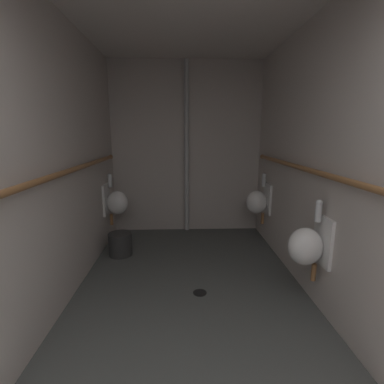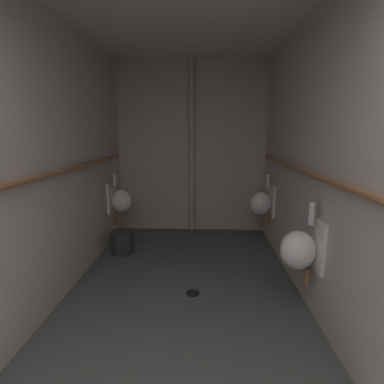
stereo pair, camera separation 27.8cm
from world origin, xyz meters
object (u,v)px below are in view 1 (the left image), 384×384
at_px(standpipe_back_wall, 187,149).
at_px(floor_drain, 200,293).
at_px(urinal_right_mid, 308,245).
at_px(waste_bin, 120,244).
at_px(urinal_right_far, 258,201).
at_px(urinal_left_mid, 116,202).

xyz_separation_m(standpipe_back_wall, floor_drain, (0.09, -1.83, -1.33)).
bearing_deg(urinal_right_mid, waste_bin, 147.61).
distance_m(urinal_right_far, waste_bin, 2.02).
bearing_deg(urinal_right_far, standpipe_back_wall, 154.03).
distance_m(urinal_left_mid, waste_bin, 0.65).
height_order(urinal_right_far, waste_bin, urinal_right_far).
height_order(urinal_right_mid, waste_bin, urinal_right_mid).
relative_size(standpipe_back_wall, floor_drain, 18.73).
xyz_separation_m(urinal_right_far, waste_bin, (-1.92, -0.39, -0.47)).
distance_m(standpipe_back_wall, waste_bin, 1.73).
height_order(standpipe_back_wall, floor_drain, standpipe_back_wall).
height_order(urinal_right_far, floor_drain, urinal_right_far).
height_order(urinal_right_far, standpipe_back_wall, standpipe_back_wall).
distance_m(urinal_right_mid, standpipe_back_wall, 2.45).
relative_size(urinal_right_mid, waste_bin, 2.49).
distance_m(urinal_left_mid, urinal_right_mid, 2.63).
height_order(floor_drain, waste_bin, waste_bin).
bearing_deg(urinal_left_mid, standpipe_back_wall, 24.05).
relative_size(urinal_left_mid, standpipe_back_wall, 0.29).
bearing_deg(standpipe_back_wall, waste_bin, -135.32).
height_order(urinal_right_mid, floor_drain, urinal_right_mid).
bearing_deg(urinal_right_far, urinal_right_mid, -90.00).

